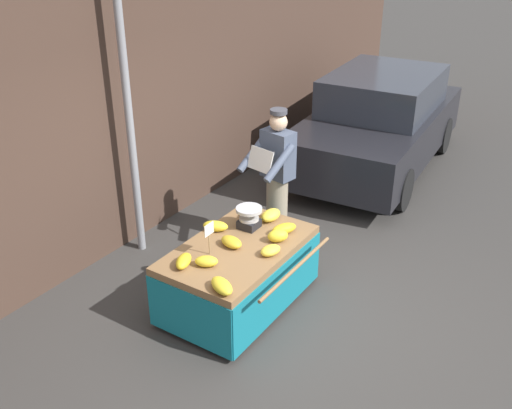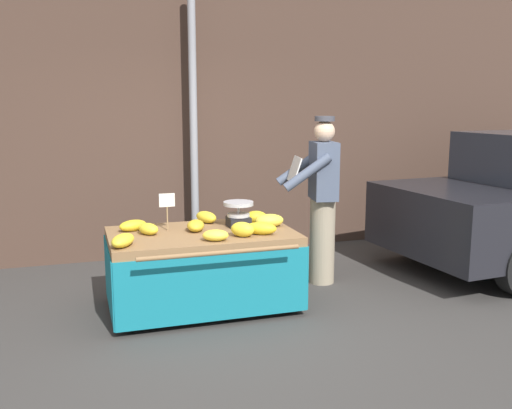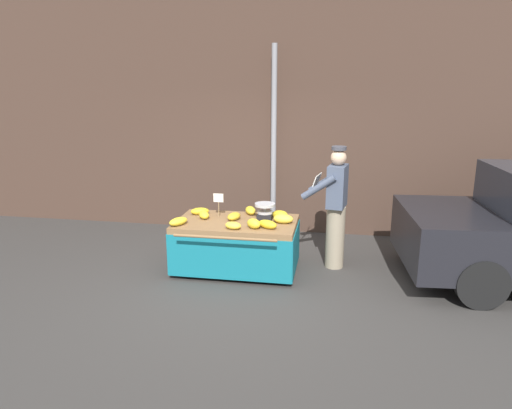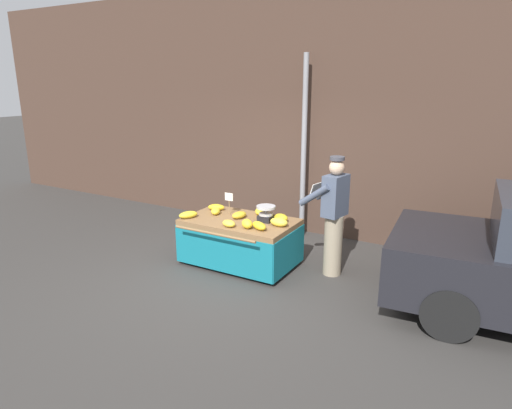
{
  "view_description": "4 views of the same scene",
  "coord_description": "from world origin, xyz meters",
  "views": [
    {
      "loc": [
        -4.32,
        -2.28,
        3.78
      ],
      "look_at": [
        0.18,
        0.65,
        1.05
      ],
      "focal_mm": 41.39,
      "sensor_mm": 36.0,
      "label": 1
    },
    {
      "loc": [
        -1.19,
        -4.2,
        1.85
      ],
      "look_at": [
        0.39,
        0.72,
        0.92
      ],
      "focal_mm": 39.84,
      "sensor_mm": 36.0,
      "label": 2
    },
    {
      "loc": [
        1.19,
        -5.33,
        2.53
      ],
      "look_at": [
        0.11,
        0.77,
        0.92
      ],
      "focal_mm": 32.88,
      "sensor_mm": 36.0,
      "label": 3
    },
    {
      "loc": [
        3.2,
        -4.72,
        2.72
      ],
      "look_at": [
        0.15,
        0.63,
        0.99
      ],
      "focal_mm": 31.32,
      "sensor_mm": 36.0,
      "label": 4
    }
  ],
  "objects": [
    {
      "name": "ground_plane",
      "position": [
        0.0,
        0.0,
        0.0
      ],
      "size": [
        60.0,
        60.0,
        0.0
      ],
      "primitive_type": "plane",
      "color": "#383533"
    },
    {
      "name": "street_pole",
      "position": [
        0.14,
        2.3,
        1.57
      ],
      "size": [
        0.09,
        0.09,
        3.14
      ],
      "primitive_type": "cylinder",
      "color": "gray",
      "rests_on": "ground"
    },
    {
      "name": "banana_bunch_5",
      "position": [
        0.33,
        0.4,
        0.76
      ],
      "size": [
        0.31,
        0.25,
        0.11
      ],
      "primitive_type": "ellipsoid",
      "rotation": [
        0.0,
        0.0,
        1.07
      ],
      "color": "gold",
      "rests_on": "banana_cart"
    },
    {
      "name": "banana_bunch_2",
      "position": [
        -0.72,
        0.88,
        0.76
      ],
      "size": [
        0.29,
        0.22,
        0.1
      ],
      "primitive_type": "ellipsoid",
      "rotation": [
        0.0,
        0.0,
        1.96
      ],
      "color": "gold",
      "rests_on": "banana_cart"
    },
    {
      "name": "banana_bunch_0",
      "position": [
        -0.85,
        0.34,
        0.76
      ],
      "size": [
        0.27,
        0.33,
        0.1
      ],
      "primitive_type": "ellipsoid",
      "rotation": [
        0.0,
        0.0,
        2.66
      ],
      "color": "yellow",
      "rests_on": "banana_cart"
    },
    {
      "name": "banana_bunch_7",
      "position": [
        0.16,
        0.37,
        0.77
      ],
      "size": [
        0.25,
        0.25,
        0.13
      ],
      "primitive_type": "ellipsoid",
      "rotation": [
        0.0,
        0.0,
        0.83
      ],
      "color": "yellow",
      "rests_on": "banana_cart"
    },
    {
      "name": "price_sign",
      "position": [
        -0.42,
        0.8,
        0.96
      ],
      "size": [
        0.14,
        0.01,
        0.34
      ],
      "color": "#997A51",
      "rests_on": "banana_cart"
    },
    {
      "name": "back_wall",
      "position": [
        0.0,
        2.66,
        2.16
      ],
      "size": [
        16.0,
        0.24,
        4.32
      ],
      "primitive_type": "cube",
      "color": "#473328",
      "rests_on": "ground"
    },
    {
      "name": "banana_cart",
      "position": [
        -0.14,
        0.66,
        0.51
      ],
      "size": [
        1.66,
        1.2,
        0.71
      ],
      "color": "olive",
      "rests_on": "ground"
    },
    {
      "name": "banana_bunch_1",
      "position": [
        0.5,
        0.67,
        0.77
      ],
      "size": [
        0.28,
        0.18,
        0.12
      ],
      "primitive_type": "ellipsoid",
      "rotation": [
        0.0,
        0.0,
        1.51
      ],
      "color": "yellow",
      "rests_on": "banana_cart"
    },
    {
      "name": "banana_bunch_4",
      "position": [
        -0.01,
        1.03,
        0.76
      ],
      "size": [
        0.23,
        0.3,
        0.11
      ],
      "primitive_type": "ellipsoid",
      "rotation": [
        0.0,
        0.0,
        0.39
      ],
      "color": "yellow",
      "rests_on": "banana_cart"
    },
    {
      "name": "weighing_scale",
      "position": [
        0.24,
        0.77,
        0.83
      ],
      "size": [
        0.28,
        0.28,
        0.23
      ],
      "color": "black",
      "rests_on": "banana_cart"
    },
    {
      "name": "banana_bunch_8",
      "position": [
        -0.1,
        0.3,
        0.76
      ],
      "size": [
        0.25,
        0.21,
        0.09
      ],
      "primitive_type": "ellipsoid",
      "rotation": [
        0.0,
        0.0,
        1.27
      ],
      "color": "yellow",
      "rests_on": "banana_cart"
    },
    {
      "name": "banana_bunch_6",
      "position": [
        -0.18,
        0.71,
        0.76
      ],
      "size": [
        0.21,
        0.29,
        0.1
      ],
      "primitive_type": "ellipsoid",
      "rotation": [
        0.0,
        0.0,
        2.9
      ],
      "color": "gold",
      "rests_on": "banana_cart"
    },
    {
      "name": "banana_bunch_3",
      "position": [
        -0.61,
        0.7,
        0.76
      ],
      "size": [
        0.22,
        0.26,
        0.1
      ],
      "primitive_type": "ellipsoid",
      "rotation": [
        0.0,
        0.0,
        0.49
      ],
      "color": "yellow",
      "rests_on": "banana_cart"
    },
    {
      "name": "banana_bunch_9",
      "position": [
        0.43,
        0.87,
        0.77
      ],
      "size": [
        0.23,
        0.16,
        0.12
      ],
      "primitive_type": "ellipsoid",
      "rotation": [
        0.0,
        0.0,
        1.48
      ],
      "color": "gold",
      "rests_on": "banana_cart"
    },
    {
      "name": "vendor_person",
      "position": [
        1.18,
        1.01,
        0.87
      ],
      "size": [
        0.64,
        0.59,
        1.71
      ],
      "color": "gray",
      "rests_on": "ground"
    }
  ]
}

